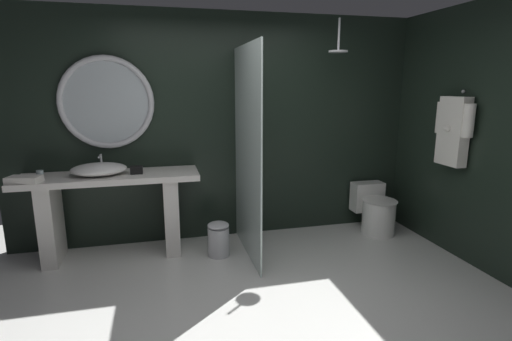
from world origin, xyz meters
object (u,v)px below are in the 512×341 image
at_px(vessel_sink, 99,169).
at_px(tissue_box, 137,170).
at_px(rain_shower_head, 338,48).
at_px(hanging_bathrobe, 453,129).
at_px(waste_bin, 219,239).
at_px(folded_hand_towel, 24,180).
at_px(tumbler_cup, 40,175).
at_px(round_wall_mirror, 107,103).
at_px(toilet, 375,210).

distance_m(vessel_sink, tissue_box, 0.37).
height_order(tissue_box, rain_shower_head, rain_shower_head).
height_order(tissue_box, hanging_bathrobe, hanging_bathrobe).
xyz_separation_m(hanging_bathrobe, waste_bin, (-2.38, 0.50, -1.17)).
distance_m(waste_bin, folded_hand_towel, 1.97).
bearing_deg(vessel_sink, rain_shower_head, -2.44).
relative_size(vessel_sink, tissue_box, 4.43).
bearing_deg(tissue_box, waste_bin, -17.76).
relative_size(tumbler_cup, folded_hand_towel, 0.29).
height_order(round_wall_mirror, rain_shower_head, rain_shower_head).
bearing_deg(toilet, waste_bin, -173.37).
bearing_deg(rain_shower_head, vessel_sink, 177.56).
height_order(vessel_sink, tissue_box, vessel_sink).
bearing_deg(tissue_box, vessel_sink, 175.36).
height_order(hanging_bathrobe, waste_bin, hanging_bathrobe).
relative_size(toilet, folded_hand_towel, 2.09).
bearing_deg(round_wall_mirror, rain_shower_head, -8.23).
distance_m(hanging_bathrobe, toilet, 1.37).
relative_size(tumbler_cup, round_wall_mirror, 0.09).
relative_size(vessel_sink, waste_bin, 1.47).
relative_size(vessel_sink, toilet, 0.89).
height_order(vessel_sink, round_wall_mirror, round_wall_mirror).
bearing_deg(toilet, round_wall_mirror, 174.38).
relative_size(rain_shower_head, hanging_bathrobe, 0.46).
relative_size(tumbler_cup, waste_bin, 0.23).
distance_m(vessel_sink, hanging_bathrobe, 3.67).
relative_size(waste_bin, folded_hand_towel, 1.27).
bearing_deg(toilet, tumbler_cup, 179.90).
bearing_deg(hanging_bathrobe, round_wall_mirror, 163.27).
distance_m(tumbler_cup, round_wall_mirror, 0.98).
bearing_deg(tumbler_cup, toilet, -0.10).
distance_m(hanging_bathrobe, waste_bin, 2.70).
height_order(vessel_sink, rain_shower_head, rain_shower_head).
xyz_separation_m(rain_shower_head, toilet, (0.62, 0.05, -1.91)).
bearing_deg(tumbler_cup, folded_hand_towel, -129.39).
bearing_deg(hanging_bathrobe, tumbler_cup, 169.72).
distance_m(hanging_bathrobe, folded_hand_towel, 4.27).
height_order(tumbler_cup, toilet, tumbler_cup).
xyz_separation_m(tumbler_cup, round_wall_mirror, (0.64, 0.30, 0.68)).
distance_m(rain_shower_head, waste_bin, 2.43).
height_order(tumbler_cup, waste_bin, tumbler_cup).
distance_m(toilet, waste_bin, 2.01).
xyz_separation_m(round_wall_mirror, rain_shower_head, (2.46, -0.36, 0.57)).
height_order(round_wall_mirror, hanging_bathrobe, round_wall_mirror).
bearing_deg(round_wall_mirror, hanging_bathrobe, -16.73).
bearing_deg(rain_shower_head, tumbler_cup, 178.90).
relative_size(vessel_sink, folded_hand_towel, 1.87).
bearing_deg(round_wall_mirror, vessel_sink, -111.96).
relative_size(vessel_sink, rain_shower_head, 1.55).
bearing_deg(vessel_sink, folded_hand_towel, -164.45).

